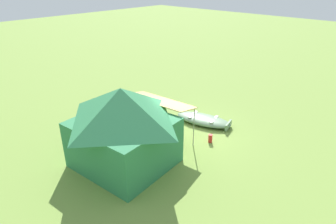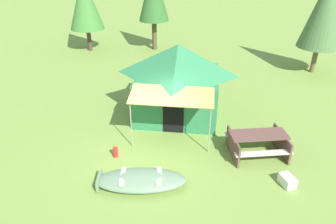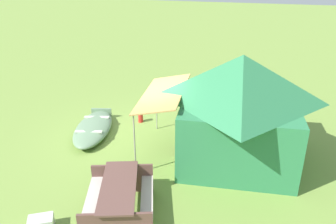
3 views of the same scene
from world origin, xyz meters
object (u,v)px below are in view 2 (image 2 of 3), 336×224
canvas_cabin_tent (178,80)px  pine_tree_back_left (326,8)px  cooler_box (287,181)px  fuel_can (116,152)px  beached_rowboat (141,180)px  pine_tree_far_center (85,2)px  picnic_table (258,142)px

canvas_cabin_tent → pine_tree_back_left: bearing=45.0°
canvas_cabin_tent → cooler_box: (3.98, -3.56, -1.38)m
cooler_box → fuel_can: fuel_can is taller
canvas_cabin_tent → cooler_box: size_ratio=8.98×
cooler_box → fuel_can: bearing=177.6°
beached_rowboat → fuel_can: size_ratio=7.90×
pine_tree_far_center → picnic_table: bearing=-42.5°
fuel_can → pine_tree_back_left: bearing=51.3°
beached_rowboat → cooler_box: size_ratio=5.65×
beached_rowboat → pine_tree_back_left: 13.07m
canvas_cabin_tent → pine_tree_back_left: 9.15m
canvas_cabin_tent → cooler_box: bearing=-41.8°
cooler_box → pine_tree_far_center: 15.96m
canvas_cabin_tent → picnic_table: 3.95m
cooler_box → pine_tree_back_left: pine_tree_back_left is taller
cooler_box → fuel_can: 5.42m
picnic_table → fuel_can: 4.72m
cooler_box → beached_rowboat: bearing=-167.3°
beached_rowboat → canvas_cabin_tent: size_ratio=0.63×
fuel_can → pine_tree_back_left: size_ratio=0.07×
canvas_cabin_tent → pine_tree_far_center: bearing=134.6°
canvas_cabin_tent → beached_rowboat: bearing=-92.7°
beached_rowboat → pine_tree_back_left: size_ratio=0.52×
picnic_table → pine_tree_back_left: (3.19, 8.50, 2.91)m
beached_rowboat → canvas_cabin_tent: canvas_cabin_tent is taller
cooler_box → picnic_table: bearing=121.3°
picnic_table → pine_tree_back_left: bearing=69.4°
picnic_table → fuel_can: size_ratio=6.19×
beached_rowboat → canvas_cabin_tent: bearing=87.3°
beached_rowboat → pine_tree_far_center: size_ratio=0.60×
beached_rowboat → cooler_box: 4.30m
canvas_cabin_tent → pine_tree_far_center: 10.47m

